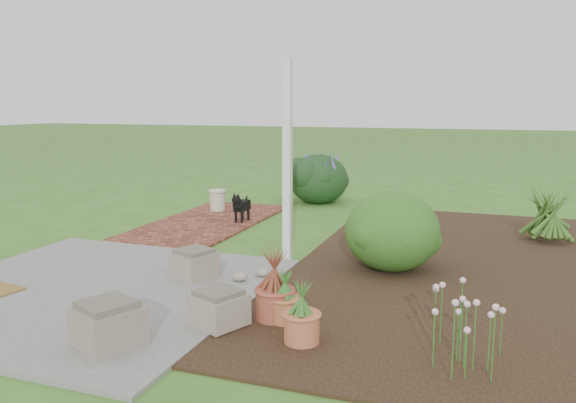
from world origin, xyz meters
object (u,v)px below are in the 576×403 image
(cream_ceramic_urn, at_px, (217,200))
(evergreen_shrub, at_px, (392,229))
(black_dog, at_px, (241,205))
(stone_trough_near, at_px, (108,326))

(cream_ceramic_urn, height_order, evergreen_shrub, evergreen_shrub)
(black_dog, distance_m, cream_ceramic_urn, 1.12)
(evergreen_shrub, bearing_deg, stone_trough_near, -121.29)
(stone_trough_near, distance_m, evergreen_shrub, 3.45)
(cream_ceramic_urn, bearing_deg, stone_trough_near, -71.85)
(cream_ceramic_urn, relative_size, evergreen_shrub, 0.33)
(stone_trough_near, height_order, cream_ceramic_urn, cream_ceramic_urn)
(black_dog, relative_size, evergreen_shrub, 0.48)
(cream_ceramic_urn, xyz_separation_m, evergreen_shrub, (3.59, -2.56, 0.28))
(stone_trough_near, height_order, black_dog, black_dog)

